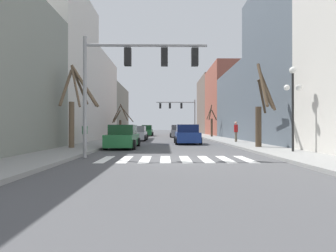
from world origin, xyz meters
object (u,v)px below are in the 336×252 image
object	(u,v)px
pedestrian_on_right_sidewalk	(85,131)
street_tree_left_far	(76,104)
traffic_signal_far	(180,109)
car_parked_left_far	(178,132)
street_tree_right_far	(261,109)
street_tree_right_mid	(120,122)
car_parked_right_far	(185,133)
traffic_signal_near	(132,69)
car_parked_left_near	(147,131)
street_lamp_right_corner	(293,92)
pedestrian_waiting_at_curb	(236,130)
car_parked_right_near	(123,137)
car_driving_away_lane	(187,135)
car_parked_left_mid	(138,134)
street_tree_left_mid	(212,122)

from	to	relation	value
pedestrian_on_right_sidewalk	street_tree_left_far	world-z (taller)	street_tree_left_far
traffic_signal_far	car_parked_left_far	xyz separation A→B (m)	(-0.58, -3.35, -3.41)
street_tree_right_far	street_tree_right_mid	bearing A→B (deg)	129.34
car_parked_left_far	car_parked_right_far	distance (m)	6.42
traffic_signal_near	car_parked_left_near	bearing A→B (deg)	92.47
street_lamp_right_corner	car_parked_right_far	world-z (taller)	street_lamp_right_corner
street_tree_right_far	street_tree_left_far	bearing A→B (deg)	-178.11
car_parked_right_far	pedestrian_waiting_at_curb	distance (m)	8.78
car_parked_right_near	pedestrian_on_right_sidewalk	bearing A→B (deg)	60.29
pedestrian_on_right_sidewalk	traffic_signal_far	bearing A→B (deg)	175.58
pedestrian_on_right_sidewalk	street_tree_right_far	world-z (taller)	street_tree_right_far
street_tree_left_far	car_parked_left_near	bearing A→B (deg)	84.14
traffic_signal_far	car_parked_left_far	distance (m)	4.82
traffic_signal_near	car_parked_right_far	distance (m)	19.36
car_driving_away_lane	street_tree_right_mid	bearing A→B (deg)	40.55
car_parked_right_far	street_tree_right_mid	xyz separation A→B (m)	(-7.69, 0.15, 1.29)
car_parked_left_mid	car_parked_left_far	size ratio (longest dim) A/B	1.13
street_tree_left_far	street_tree_right_far	bearing A→B (deg)	1.89
car_parked_left_mid	street_tree_left_far	size ratio (longest dim) A/B	0.93
car_parked_left_near	pedestrian_on_right_sidewalk	xyz separation A→B (m)	(-3.19, -23.29, 0.29)
car_parked_right_far	street_tree_right_far	size ratio (longest dim) A/B	0.75
traffic_signal_far	street_lamp_right_corner	bearing A→B (deg)	-80.70
street_lamp_right_corner	car_parked_left_far	bearing A→B (deg)	101.96
pedestrian_waiting_at_curb	street_tree_right_mid	size ratio (longest dim) A/B	0.44
traffic_signal_near	street_tree_right_far	size ratio (longest dim) A/B	1.06
street_tree_left_far	car_driving_away_lane	bearing A→B (deg)	38.75
car_parked_left_mid	street_tree_right_far	bearing A→B (deg)	-140.98
traffic_signal_far	car_parked_right_near	world-z (taller)	traffic_signal_far
car_parked_left_mid	street_tree_right_far	size ratio (longest dim) A/B	0.89
traffic_signal_near	car_parked_left_near	distance (m)	31.19
traffic_signal_far	car_parked_left_mid	xyz separation A→B (m)	(-5.34, -12.31, -3.49)
car_parked_left_near	car_parked_right_far	distance (m)	13.46
car_parked_left_near	traffic_signal_far	bearing A→B (deg)	-116.05
car_parked_left_mid	car_driving_away_lane	xyz separation A→B (m)	(4.85, -5.68, 0.04)
street_tree_left_far	street_tree_left_mid	world-z (taller)	street_tree_left_far
traffic_signal_near	car_parked_right_near	world-z (taller)	traffic_signal_near
car_parked_right_near	pedestrian_on_right_sidewalk	size ratio (longest dim) A/B	2.92
pedestrian_waiting_at_curb	street_tree_left_far	size ratio (longest dim) A/B	0.34
pedestrian_on_right_sidewalk	street_tree_right_far	bearing A→B (deg)	94.35
car_parked_left_near	car_parked_right_near	world-z (taller)	car_parked_left_near
pedestrian_on_right_sidewalk	street_tree_right_far	xyz separation A→B (m)	(12.41, -3.01, 1.52)
traffic_signal_far	pedestrian_on_right_sidewalk	bearing A→B (deg)	-112.41
traffic_signal_near	traffic_signal_far	bearing A→B (deg)	81.98
traffic_signal_far	street_tree_left_far	bearing A→B (deg)	-108.54
car_parked_left_near	car_parked_left_far	bearing A→B (deg)	-141.40
car_parked_left_mid	car_parked_left_near	xyz separation A→B (m)	(0.01, 14.92, 0.09)
car_driving_away_lane	car_parked_left_far	xyz separation A→B (m)	(-0.10, 14.65, 0.04)
car_parked_left_far	street_tree_left_mid	bearing A→B (deg)	-102.84
street_lamp_right_corner	car_driving_away_lane	world-z (taller)	street_lamp_right_corner
car_parked_right_near	street_tree_left_mid	distance (m)	20.45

